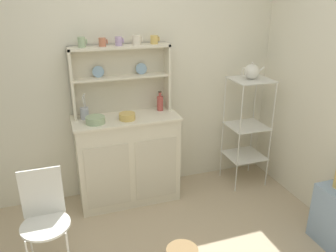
{
  "coord_description": "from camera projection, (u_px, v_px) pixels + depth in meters",
  "views": [
    {
      "loc": [
        -0.71,
        -1.72,
        2.05
      ],
      "look_at": [
        0.26,
        1.12,
        0.87
      ],
      "focal_mm": 36.58,
      "sensor_mm": 36.0,
      "label": 1
    }
  ],
  "objects": [
    {
      "name": "hutch_cabinet",
      "position": [
        128.0,
        158.0,
        3.48
      ],
      "size": [
        1.03,
        0.45,
        0.92
      ],
      "color": "silver",
      "rests_on": "ground"
    },
    {
      "name": "bakers_rack",
      "position": [
        247.0,
        121.0,
        3.71
      ],
      "size": [
        0.4,
        0.38,
        1.21
      ],
      "color": "silver",
      "rests_on": "ground"
    },
    {
      "name": "porcelain_teapot",
      "position": [
        252.0,
        72.0,
        3.51
      ],
      "size": [
        0.25,
        0.16,
        0.18
      ],
      "color": "white",
      "rests_on": "bakers_rack"
    },
    {
      "name": "bowl_mixing_large",
      "position": [
        95.0,
        120.0,
        3.15
      ],
      "size": [
        0.18,
        0.18,
        0.06
      ],
      "primitive_type": "cylinder",
      "color": "#9EB78E",
      "rests_on": "hutch_cabinet"
    },
    {
      "name": "cup_lilac_2",
      "position": [
        119.0,
        41.0,
        3.16
      ],
      "size": [
        0.08,
        0.07,
        0.08
      ],
      "color": "#B79ECC",
      "rests_on": "hutch_shelf_unit"
    },
    {
      "name": "utensil_jar",
      "position": [
        85.0,
        113.0,
        3.25
      ],
      "size": [
        0.08,
        0.08,
        0.25
      ],
      "color": "#B2B7C6",
      "rests_on": "hutch_cabinet"
    },
    {
      "name": "hutch_shelf_unit",
      "position": [
        120.0,
        74.0,
        3.32
      ],
      "size": [
        0.96,
        0.18,
        0.67
      ],
      "color": "beige",
      "rests_on": "hutch_cabinet"
    },
    {
      "name": "wire_chair",
      "position": [
        44.0,
        213.0,
        2.54
      ],
      "size": [
        0.36,
        0.36,
        0.85
      ],
      "rotation": [
        0.0,
        0.0,
        -0.34
      ],
      "color": "white",
      "rests_on": "ground"
    },
    {
      "name": "cup_cream_3",
      "position": [
        137.0,
        40.0,
        3.21
      ],
      "size": [
        0.1,
        0.08,
        0.09
      ],
      "color": "silver",
      "rests_on": "hutch_shelf_unit"
    },
    {
      "name": "cup_sage_0",
      "position": [
        82.0,
        42.0,
        3.06
      ],
      "size": [
        0.08,
        0.07,
        0.09
      ],
      "color": "#9EB78E",
      "rests_on": "hutch_shelf_unit"
    },
    {
      "name": "cup_terracotta_1",
      "position": [
        103.0,
        42.0,
        3.12
      ],
      "size": [
        0.08,
        0.07,
        0.08
      ],
      "color": "#C67556",
      "rests_on": "hutch_shelf_unit"
    },
    {
      "name": "cup_gold_4",
      "position": [
        154.0,
        40.0,
        3.27
      ],
      "size": [
        0.09,
        0.07,
        0.08
      ],
      "color": "#DBB760",
      "rests_on": "hutch_shelf_unit"
    },
    {
      "name": "bowl_floral_medium",
      "position": [
        127.0,
        116.0,
        3.24
      ],
      "size": [
        0.15,
        0.15,
        0.06
      ],
      "primitive_type": "cylinder",
      "color": "#DBB760",
      "rests_on": "hutch_cabinet"
    },
    {
      "name": "wall_back",
      "position": [
        128.0,
        77.0,
        3.45
      ],
      "size": [
        3.84,
        0.05,
        2.5
      ],
      "primitive_type": "cube",
      "color": "silver",
      "rests_on": "ground"
    },
    {
      "name": "jam_bottle",
      "position": [
        160.0,
        103.0,
        3.48
      ],
      "size": [
        0.06,
        0.06,
        0.2
      ],
      "color": "#B74C47",
      "rests_on": "hutch_cabinet"
    }
  ]
}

